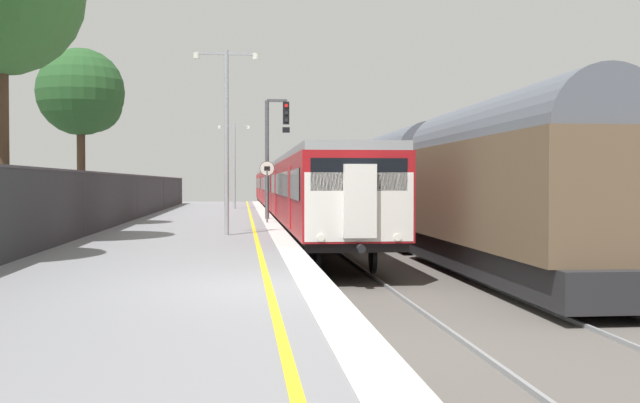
# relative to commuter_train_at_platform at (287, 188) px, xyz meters

# --- Properties ---
(ground) EXTENTS (17.40, 110.00, 1.21)m
(ground) POSITION_rel_commuter_train_at_platform_xyz_m (0.54, -37.52, -1.88)
(ground) COLOR gray
(commuter_train_at_platform) EXTENTS (2.83, 61.97, 3.81)m
(commuter_train_at_platform) POSITION_rel_commuter_train_at_platform_xyz_m (0.00, 0.00, 0.00)
(commuter_train_at_platform) COLOR maroon
(commuter_train_at_platform) RESTS_ON ground
(freight_train_adjacent_track) EXTENTS (2.60, 41.11, 4.81)m
(freight_train_adjacent_track) POSITION_rel_commuter_train_at_platform_xyz_m (4.00, -15.71, 0.37)
(freight_train_adjacent_track) COLOR #232326
(freight_train_adjacent_track) RESTS_ON ground
(signal_gantry) EXTENTS (1.10, 0.24, 5.33)m
(signal_gantry) POSITION_rel_commuter_train_at_platform_xyz_m (-1.48, -14.96, 2.05)
(signal_gantry) COLOR #47474C
(signal_gantry) RESTS_ON ground
(speed_limit_sign) EXTENTS (0.59, 0.08, 2.49)m
(speed_limit_sign) POSITION_rel_commuter_train_at_platform_xyz_m (-1.85, -18.13, 0.33)
(speed_limit_sign) COLOR #59595B
(speed_limit_sign) RESTS_ON ground
(platform_lamp_mid) EXTENTS (2.00, 0.20, 5.68)m
(platform_lamp_mid) POSITION_rel_commuter_train_at_platform_xyz_m (-3.33, -25.45, 2.08)
(platform_lamp_mid) COLOR #93999E
(platform_lamp_mid) RESTS_ON ground
(platform_lamp_far) EXTENTS (2.00, 0.20, 5.26)m
(platform_lamp_far) POSITION_rel_commuter_train_at_platform_xyz_m (-3.33, -0.82, 1.86)
(platform_lamp_far) COLOR #93999E
(platform_lamp_far) RESTS_ON ground
(background_tree_left) EXTENTS (3.26, 3.26, 6.65)m
(background_tree_left) POSITION_rel_commuter_train_at_platform_xyz_m (-8.77, -19.55, 3.64)
(background_tree_left) COLOR #473323
(background_tree_left) RESTS_ON ground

